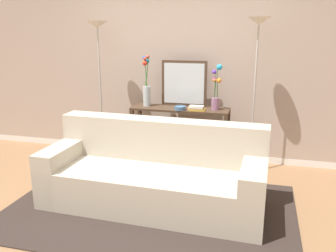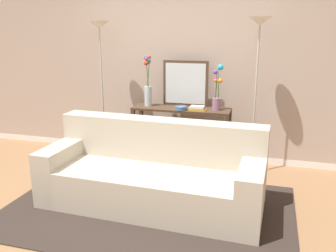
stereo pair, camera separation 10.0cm
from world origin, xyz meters
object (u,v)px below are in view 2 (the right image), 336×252
Objects in this scene: couch at (153,176)px; vase_short_flowers at (217,92)px; wall_mirror at (185,84)px; floor_lamp_left at (100,53)px; book_row_under_console at (160,158)px; floor_lamp_right at (258,53)px; console_table at (181,126)px; vase_tall_flowers at (148,86)px; fruit_bowl at (181,108)px; book_stack at (197,108)px.

couch is 3.92× the size of vase_short_flowers.
couch is 1.59m from wall_mirror.
floor_lamp_left reaches higher than book_row_under_console.
wall_mirror reaches higher than book_row_under_console.
vase_short_flowers is (0.48, 1.22, 0.73)m from couch.
couch is at bearing -130.17° from floor_lamp_right.
book_row_under_console is (0.82, 0.07, -1.47)m from floor_lamp_left.
floor_lamp_left is at bearing 134.52° from couch.
wall_mirror is (0.02, 0.15, 0.56)m from console_table.
couch is 1.28m from book_row_under_console.
floor_lamp_left is 0.79m from vase_tall_flowers.
fruit_bowl is at bearing -77.86° from console_table.
couch is at bearing -45.48° from floor_lamp_left.
wall_mirror reaches higher than fruit_bowl.
floor_lamp_right reaches higher than console_table.
wall_mirror is 1.12m from book_row_under_console.
book_stack is at bearing -0.51° from floor_lamp_left.
vase_short_flowers is 1.24× the size of book_row_under_console.
floor_lamp_right reaches higher than vase_short_flowers.
wall_mirror is 0.49m from vase_short_flowers.
vase_tall_flowers reaches higher than book_row_under_console.
fruit_bowl is (-0.45, -0.13, -0.21)m from vase_short_flowers.
wall_mirror is at bearing 91.66° from fruit_bowl.
fruit_bowl reaches higher than book_row_under_console.
console_table is at bearing -178.94° from vase_short_flowers.
book_stack is at bearing -179.04° from floor_lamp_right.
vase_short_flowers is at bearing 15.55° from fruit_bowl.
book_stack is (0.22, -0.24, -0.28)m from wall_mirror.
vase_tall_flowers is 0.95m from vase_short_flowers.
console_table reaches higher than book_row_under_console.
fruit_bowl is (0.02, 1.10, 0.52)m from couch.
book_row_under_console is at bearing -154.37° from wall_mirror.
book_stack is at bearing -19.66° from console_table.
floor_lamp_right reaches higher than book_row_under_console.
couch is 1.27m from book_stack.
floor_lamp_left reaches higher than console_table.
fruit_bowl is at bearing -171.75° from book_stack.
vase_short_flowers is at bearing -17.63° from wall_mirror.
vase_tall_flowers is at bearing 174.80° from book_row_under_console.
book_row_under_console is (-1.27, 0.07, -1.50)m from floor_lamp_right.
floor_lamp_right is 1.07m from wall_mirror.
floor_lamp_left is 12.89× the size of fruit_bowl.
wall_mirror is 0.43m from book_stack.
couch is 1.53m from vase_tall_flowers.
vase_tall_flowers is at bearing -164.22° from wall_mirror.
floor_lamp_right is at bearing 0.00° from floor_lamp_left.
vase_tall_flowers is (-0.49, -0.14, -0.04)m from wall_mirror.
floor_lamp_right is at bearing -13.55° from wall_mirror.
wall_mirror is at bearing 162.37° from vase_short_flowers.
fruit_bowl is (0.50, -0.13, -0.24)m from vase_tall_flowers.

